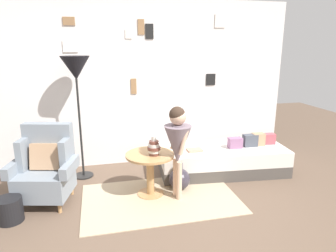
{
  "coord_description": "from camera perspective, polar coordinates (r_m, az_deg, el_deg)",
  "views": [
    {
      "loc": [
        -0.76,
        -2.87,
        1.91
      ],
      "look_at": [
        0.15,
        0.95,
        0.85
      ],
      "focal_mm": 32.28,
      "sensor_mm": 36.0,
      "label": 1
    }
  ],
  "objects": [
    {
      "name": "floor_lamp",
      "position": [
        4.39,
        -17.0,
        9.57
      ],
      "size": [
        0.4,
        0.4,
        1.76
      ],
      "color": "black",
      "rests_on": "ground"
    },
    {
      "name": "rug",
      "position": [
        3.98,
        -1.45,
        -13.53
      ],
      "size": [
        1.95,
        1.21,
        0.01
      ],
      "primitive_type": "cube",
      "color": "tan",
      "rests_on": "ground"
    },
    {
      "name": "ground_plane",
      "position": [
        3.53,
        1.25,
        -17.64
      ],
      "size": [
        12.0,
        12.0,
        0.0
      ],
      "primitive_type": "plane",
      "color": "brown"
    },
    {
      "name": "pillow_extra",
      "position": [
        4.67,
        12.55,
        -3.14
      ],
      "size": [
        0.21,
        0.13,
        0.16
      ],
      "primitive_type": "cube",
      "rotation": [
        0.0,
        0.0,
        -0.03
      ],
      "color": "gray",
      "rests_on": "daybed"
    },
    {
      "name": "magazine_basket",
      "position": [
        3.89,
        -27.72,
        -13.83
      ],
      "size": [
        0.28,
        0.28,
        0.28
      ],
      "primitive_type": "cylinder",
      "color": "black",
      "rests_on": "ground"
    },
    {
      "name": "armchair",
      "position": [
        4.05,
        -22.05,
        -7.34
      ],
      "size": [
        0.85,
        0.72,
        0.97
      ],
      "color": "tan",
      "rests_on": "ground"
    },
    {
      "name": "pillow_head",
      "position": [
        5.01,
        18.52,
        -2.29
      ],
      "size": [
        0.18,
        0.14,
        0.16
      ],
      "primitive_type": "cube",
      "rotation": [
        0.0,
        0.0,
        -0.09
      ],
      "color": "#D64C56",
      "rests_on": "daybed"
    },
    {
      "name": "side_table",
      "position": [
        3.92,
        -3.39,
        -7.42
      ],
      "size": [
        0.62,
        0.62,
        0.57
      ],
      "color": "tan",
      "rests_on": "ground"
    },
    {
      "name": "pillow_back",
      "position": [
        4.8,
        15.24,
        -2.64
      ],
      "size": [
        0.22,
        0.13,
        0.18
      ],
      "primitive_type": "cube",
      "rotation": [
        0.0,
        0.0,
        -0.03
      ],
      "color": "#474C56",
      "rests_on": "daybed"
    },
    {
      "name": "book_on_daybed",
      "position": [
        4.46,
        5.05,
        -4.54
      ],
      "size": [
        0.23,
        0.17,
        0.03
      ],
      "primitive_type": "cube",
      "rotation": [
        0.0,
        0.0,
        0.04
      ],
      "color": "tan",
      "rests_on": "daybed"
    },
    {
      "name": "vase_striped",
      "position": [
        3.78,
        -2.67,
        -4.09
      ],
      "size": [
        0.17,
        0.17,
        0.25
      ],
      "color": "brown",
      "rests_on": "side_table"
    },
    {
      "name": "gallery_wall",
      "position": [
        4.92,
        -4.43,
        7.96
      ],
      "size": [
        4.8,
        0.12,
        2.6
      ],
      "color": "silver",
      "rests_on": "ground"
    },
    {
      "name": "person_child",
      "position": [
        3.7,
        1.84,
        -2.76
      ],
      "size": [
        0.34,
        0.34,
        1.2
      ],
      "color": "#D8AD8E",
      "rests_on": "ground"
    },
    {
      "name": "daybed",
      "position": [
        4.76,
        10.17,
        -6.23
      ],
      "size": [
        1.96,
        0.97,
        0.4
      ],
      "color": "#4C4742",
      "rests_on": "ground"
    },
    {
      "name": "demijohn_near",
      "position": [
        4.16,
        2.17,
        -9.93
      ],
      "size": [
        0.29,
        0.29,
        0.38
      ],
      "color": "#332D38",
      "rests_on": "ground"
    },
    {
      "name": "pillow_mid",
      "position": [
        4.87,
        16.67,
        -2.43
      ],
      "size": [
        0.19,
        0.12,
        0.19
      ],
      "primitive_type": "cube",
      "rotation": [
        0.0,
        0.0,
        -0.03
      ],
      "color": "tan",
      "rests_on": "daybed"
    }
  ]
}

